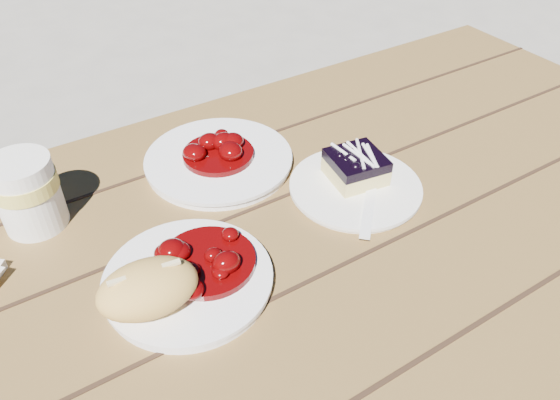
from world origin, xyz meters
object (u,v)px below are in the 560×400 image
blueberry_cake (356,167)px  second_plate (219,161)px  main_plate (188,281)px  picnic_table (156,380)px  dessert_plate (355,188)px  bread_roll (148,288)px  second_cup (28,193)px

blueberry_cake → second_plate: size_ratio=0.38×
main_plate → second_plate: size_ratio=0.89×
picnic_table → second_plate: (0.22, 0.20, 0.17)m
dessert_plate → second_plate: bearing=130.7°
main_plate → bread_roll: size_ratio=1.75×
main_plate → blueberry_cake: 0.31m
dessert_plate → second_cup: bearing=156.9°
main_plate → second_plate: 0.26m
blueberry_cake → second_cup: bearing=167.6°
main_plate → picnic_table: bearing=176.3°
picnic_table → bread_roll: size_ratio=16.99×
bread_roll → second_plate: size_ratio=0.51×
second_plate → blueberry_cake: bearing=-44.8°
second_cup → main_plate: bearing=-59.2°
blueberry_cake → main_plate: bearing=-161.4°
bread_roll → dessert_plate: 0.36m
bread_roll → blueberry_cake: size_ratio=1.33×
picnic_table → dessert_plate: (0.36, 0.04, 0.17)m
dessert_plate → bread_roll: bearing=-170.4°
blueberry_cake → second_cup: (-0.44, 0.17, 0.02)m
picnic_table → blueberry_cake: blueberry_cake is taller
bread_roll → second_plate: bread_roll is taller
dessert_plate → picnic_table: bearing=-174.5°
bread_roll → second_plate: (0.21, 0.23, -0.04)m
picnic_table → main_plate: (0.07, -0.00, 0.17)m
blueberry_cake → second_cup: second_cup is taller
dessert_plate → second_plate: size_ratio=0.84×
main_plate → blueberry_cake: bearing=10.1°
bread_roll → picnic_table: bearing=117.5°
main_plate → dessert_plate: (0.30, 0.04, -0.00)m
picnic_table → bread_roll: bearing=-62.5°
dessert_plate → blueberry_cake: bearing=56.3°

